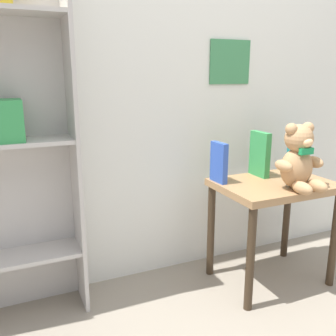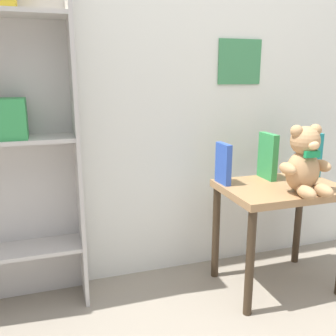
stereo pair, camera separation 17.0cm
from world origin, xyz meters
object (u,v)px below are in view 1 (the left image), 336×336
(display_table, at_px, (273,199))
(book_standing_blue, at_px, (219,162))
(teddy_bear, at_px, (299,159))
(book_standing_green, at_px, (260,154))
(book_standing_teal, at_px, (298,151))

(display_table, relative_size, book_standing_blue, 2.86)
(teddy_bear, bearing_deg, book_standing_blue, 139.69)
(book_standing_blue, height_order, book_standing_green, book_standing_green)
(display_table, distance_m, book_standing_teal, 0.36)
(display_table, xyz_separation_m, book_standing_blue, (-0.26, 0.12, 0.20))
(teddy_bear, distance_m, book_standing_teal, 0.35)
(book_standing_green, bearing_deg, book_standing_blue, -177.33)
(book_standing_blue, distance_m, book_standing_green, 0.26)
(book_standing_green, bearing_deg, display_table, -90.21)
(display_table, height_order, book_standing_teal, book_standing_teal)
(display_table, distance_m, teddy_bear, 0.27)
(teddy_bear, bearing_deg, book_standing_teal, 47.31)
(display_table, distance_m, book_standing_green, 0.25)
(display_table, relative_size, book_standing_green, 2.44)
(teddy_bear, bearing_deg, display_table, 102.72)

